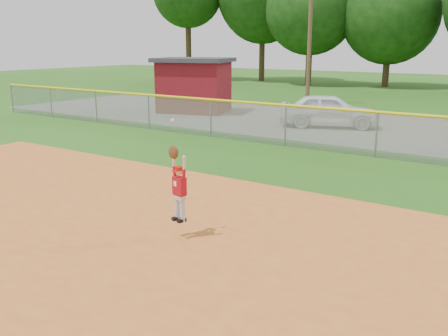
{
  "coord_description": "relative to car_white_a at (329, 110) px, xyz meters",
  "views": [
    {
      "loc": [
        4.86,
        -6.15,
        3.66
      ],
      "look_at": [
        -0.87,
        2.34,
        1.1
      ],
      "focal_mm": 40.0,
      "sensor_mm": 36.0,
      "label": 1
    }
  ],
  "objects": [
    {
      "name": "ground",
      "position": [
        3.64,
        -14.85,
        -0.77
      ],
      "size": [
        120.0,
        120.0,
        0.0
      ],
      "primitive_type": "plane",
      "color": "#235212",
      "rests_on": "ground"
    },
    {
      "name": "ballplayer",
      "position": [
        2.75,
        -14.01,
        0.32
      ],
      "size": [
        0.48,
        0.26,
        1.94
      ],
      "color": "silver",
      "rests_on": "ground"
    },
    {
      "name": "car_white_a",
      "position": [
        0.0,
        0.0,
        0.0
      ],
      "size": [
        4.67,
        3.27,
        1.48
      ],
      "primitive_type": "imported",
      "rotation": [
        0.0,
        0.0,
        1.96
      ],
      "color": "white",
      "rests_on": "parking_strip"
    },
    {
      "name": "parking_strip",
      "position": [
        3.64,
        1.15,
        -0.75
      ],
      "size": [
        44.0,
        10.0,
        0.03
      ],
      "primitive_type": "cube",
      "color": "slate",
      "rests_on": "ground"
    },
    {
      "name": "outfield_fence",
      "position": [
        3.64,
        -4.85,
        0.11
      ],
      "size": [
        40.06,
        0.1,
        1.55
      ],
      "color": "gray",
      "rests_on": "ground"
    },
    {
      "name": "utility_shed",
      "position": [
        -8.1,
        0.71,
        0.72
      ],
      "size": [
        4.58,
        3.99,
        2.92
      ],
      "color": "#5F0D13",
      "rests_on": "ground"
    }
  ]
}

